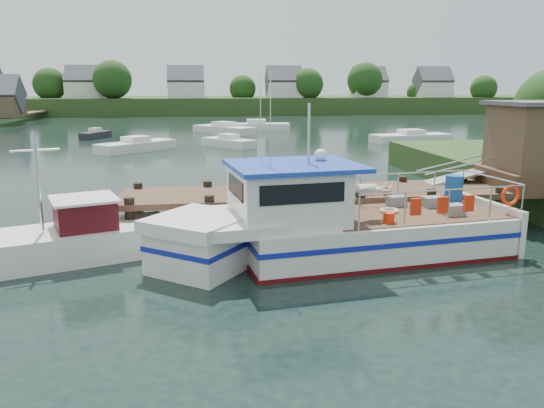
{
  "coord_description": "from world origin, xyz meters",
  "views": [
    {
      "loc": [
        -3.32,
        -17.99,
        5.04
      ],
      "look_at": [
        -1.0,
        -1.5,
        1.3
      ],
      "focal_mm": 35.0,
      "sensor_mm": 36.0,
      "label": 1
    }
  ],
  "objects": [
    {
      "name": "dock",
      "position": [
        6.51,
        0.01,
        2.24
      ],
      "size": [
        16.6,
        3.0,
        4.78
      ],
      "color": "#4D3524",
      "rests_on": "ground"
    },
    {
      "name": "moored_far",
      "position": [
        3.36,
        42.42,
        0.47
      ],
      "size": [
        7.57,
        2.88,
        1.27
      ],
      "rotation": [
        0.0,
        0.0,
        0.22
      ],
      "color": "silver",
      "rests_on": "ground"
    },
    {
      "name": "ground_plane",
      "position": [
        0.0,
        0.0,
        0.0
      ],
      "size": [
        160.0,
        160.0,
        0.0
      ],
      "primitive_type": "plane",
      "color": "black"
    },
    {
      "name": "moored_d",
      "position": [
        -0.47,
        38.92,
        0.47
      ],
      "size": [
        6.66,
        7.29,
        1.26
      ],
      "rotation": [
        0.0,
        0.0,
        0.17
      ],
      "color": "silver",
      "rests_on": "ground"
    },
    {
      "name": "moored_c",
      "position": [
        15.83,
        27.85,
        0.43
      ],
      "size": [
        7.59,
        3.68,
        1.15
      ],
      "rotation": [
        0.0,
        0.0,
        -0.0
      ],
      "color": "silver",
      "rests_on": "ground"
    },
    {
      "name": "lobster_boat",
      "position": [
        0.53,
        -3.31,
        0.98
      ],
      "size": [
        11.41,
        4.5,
        5.42
      ],
      "rotation": [
        0.0,
        0.0,
        0.13
      ],
      "color": "silver",
      "rests_on": "ground"
    },
    {
      "name": "far_shore",
      "position": [
        0.01,
        82.37,
        2.1
      ],
      "size": [
        140.0,
        42.55,
        9.22
      ],
      "color": "#2A451C",
      "rests_on": "ground"
    },
    {
      "name": "moored_a",
      "position": [
        -8.05,
        24.32,
        0.44
      ],
      "size": [
        6.09,
        5.98,
        1.17
      ],
      "rotation": [
        0.0,
        0.0,
        0.42
      ],
      "color": "silver",
      "rests_on": "ground"
    },
    {
      "name": "work_boat",
      "position": [
        -7.43,
        -2.4,
        0.6
      ],
      "size": [
        7.1,
        4.1,
        3.78
      ],
      "rotation": [
        0.0,
        0.0,
        0.34
      ],
      "color": "silver",
      "rests_on": "ground"
    },
    {
      "name": "moored_e",
      "position": [
        -13.08,
        35.35,
        0.38
      ],
      "size": [
        2.62,
        3.9,
        1.02
      ],
      "rotation": [
        0.0,
        0.0,
        -0.23
      ],
      "color": "black",
      "rests_on": "ground"
    },
    {
      "name": "moored_b",
      "position": [
        -0.77,
        26.08,
        0.42
      ],
      "size": [
        4.49,
        5.04,
        1.12
      ],
      "rotation": [
        0.0,
        0.0,
        -0.29
      ],
      "color": "silver",
      "rests_on": "ground"
    }
  ]
}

